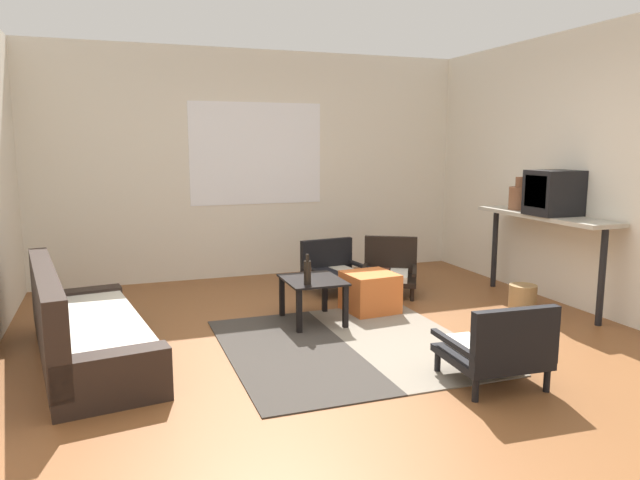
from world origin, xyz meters
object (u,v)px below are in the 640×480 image
ottoman_orange (370,292)px  glass_bottle (307,272)px  coffee_table (313,287)px  console_shelf (544,225)px  armchair_corner (390,269)px  wicker_basket (523,296)px  crt_television (554,193)px  clay_vase (519,197)px  armchair_by_window (334,269)px  couch (83,333)px  armchair_striped_foreground (498,348)px

ottoman_orange → glass_bottle: 0.86m
coffee_table → console_shelf: 2.43m
armchair_corner → wicker_basket: 1.40m
ottoman_orange → console_shelf: (1.75, -0.31, 0.62)m
crt_television → clay_vase: (0.00, 0.52, -0.09)m
ottoman_orange → clay_vase: bearing=3.2°
armchair_by_window → glass_bottle: size_ratio=2.63×
armchair_by_window → glass_bottle: glass_bottle is taller
glass_bottle → couch: bearing=-173.7°
coffee_table → armchair_striped_foreground: bearing=-68.4°
armchair_by_window → clay_vase: size_ratio=2.03×
armchair_by_window → armchair_striped_foreground: bearing=-88.0°
crt_television → couch: bearing=-178.8°
armchair_by_window → console_shelf: 2.22m
ottoman_orange → couch: bearing=-168.7°
armchair_by_window → clay_vase: clay_vase is taller
couch → coffee_table: (1.92, 0.37, 0.10)m
crt_television → armchair_by_window: bearing=143.6°
ottoman_orange → armchair_corner: bearing=50.0°
clay_vase → glass_bottle: bearing=-170.7°
armchair_by_window → wicker_basket: size_ratio=2.60×
console_shelf → glass_bottle: size_ratio=6.32×
armchair_corner → clay_vase: clay_vase is taller
console_shelf → crt_television: (-0.00, -0.11, 0.33)m
crt_television → armchair_striped_foreground: bearing=-138.5°
clay_vase → armchair_corner: bearing=157.4°
ottoman_orange → crt_television: (1.75, -0.42, 0.94)m
couch → armchair_corner: couch is taller
coffee_table → crt_television: size_ratio=1.38×
console_shelf → wicker_basket: 0.75m
ottoman_orange → clay_vase: (1.75, 0.10, 0.86)m
clay_vase → wicker_basket: 1.09m
couch → console_shelf: (4.30, 0.20, 0.59)m
armchair_striped_foreground → armchair_corner: (0.44, 2.52, -0.01)m
armchair_striped_foreground → ottoman_orange: armchair_striped_foreground is taller
console_shelf → armchair_by_window: bearing=146.0°
armchair_corner → crt_television: bearing=-39.9°
armchair_by_window → crt_television: crt_television is taller
couch → armchair_striped_foreground: bearing=-28.0°
armchair_by_window → armchair_striped_foreground: (0.10, -2.80, 0.03)m
coffee_table → armchair_corner: armchair_corner is taller
ottoman_orange → armchair_striped_foreground: bearing=-87.9°
couch → crt_television: 4.40m
clay_vase → wicker_basket: bearing=-119.4°
armchair_striped_foreground → coffee_table: bearing=111.6°
armchair_striped_foreground → clay_vase: 2.73m
coffee_table → armchair_corner: bearing=33.2°
armchair_corner → wicker_basket: bearing=-46.0°
coffee_table → couch: bearing=-169.0°
ottoman_orange → clay_vase: 1.95m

